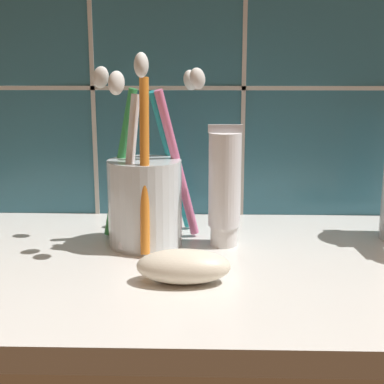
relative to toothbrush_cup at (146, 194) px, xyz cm
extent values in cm
cube|color=silver|center=(8.66, -4.45, -6.31)|extent=(71.50, 33.60, 2.00)
cube|color=#336B7F|center=(8.66, 12.60, 15.62)|extent=(81.50, 1.50, 45.86)
cube|color=beige|center=(8.66, 11.75, 10.12)|extent=(81.50, 0.24, 0.50)
cube|color=beige|center=(-7.43, 11.75, 15.62)|extent=(0.50, 0.24, 45.86)
cube|color=beige|center=(10.45, 11.75, 15.62)|extent=(0.50, 0.24, 45.86)
cylinder|color=silver|center=(-0.08, -0.07, -0.94)|extent=(7.44, 7.44, 8.74)
cylinder|color=pink|center=(3.15, 1.42, 2.68)|extent=(4.74, 3.95, 15.44)
ellipsoid|color=white|center=(5.15, 2.97, 11.33)|extent=(2.57, 2.40, 2.59)
cylinder|color=teal|center=(2.43, 3.49, 2.59)|extent=(4.60, 5.55, 15.32)
ellipsoid|color=white|center=(4.34, 5.96, 11.13)|extent=(2.47, 2.65, 2.65)
cylinder|color=green|center=(-2.72, 1.41, 2.74)|extent=(4.34, 2.38, 15.49)
ellipsoid|color=white|center=(-4.54, 2.11, 11.45)|extent=(2.45, 1.98, 2.52)
cylinder|color=white|center=(-1.34, -1.90, 2.50)|extent=(2.65, 3.12, 14.97)
ellipsoid|color=white|center=(-2.14, -2.97, 11.00)|extent=(2.25, 2.39, 2.44)
cylinder|color=orange|center=(0.31, -3.05, 3.30)|extent=(1.00, 3.35, 16.54)
ellipsoid|color=white|center=(0.35, -4.43, 12.59)|extent=(1.36, 2.03, 2.42)
cylinder|color=white|center=(7.94, -0.07, -4.28)|extent=(2.75, 2.75, 2.07)
cylinder|color=white|center=(7.94, -0.07, 1.47)|extent=(3.24, 3.24, 9.42)
cube|color=silver|center=(7.94, -0.07, 6.58)|extent=(3.40, 0.36, 0.80)
ellipsoid|color=silver|center=(4.24, -10.16, -3.89)|extent=(7.92, 4.03, 2.83)
camera|label=1|loc=(6.10, -52.33, 12.03)|focal=50.00mm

